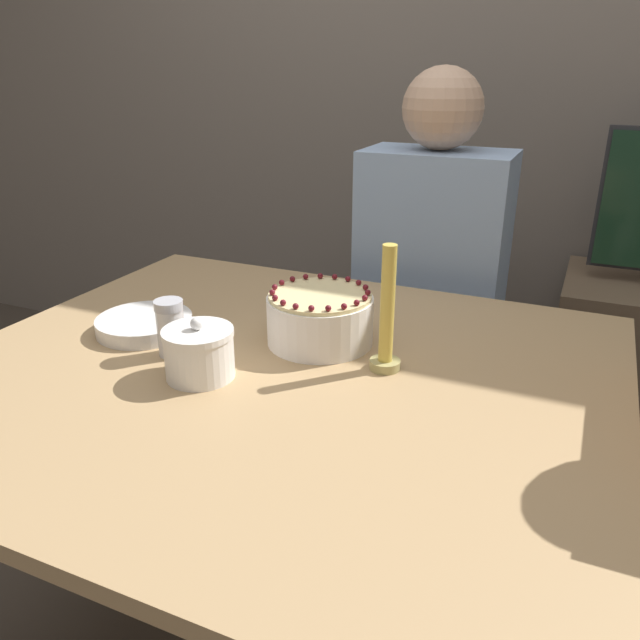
# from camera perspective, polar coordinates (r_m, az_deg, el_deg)

# --- Properties ---
(wall_behind) EXTENTS (8.00, 0.05, 2.60)m
(wall_behind) POSITION_cam_1_polar(r_m,az_deg,el_deg) (2.39, 12.58, 22.49)
(wall_behind) COLOR slate
(wall_behind) RESTS_ON ground_plane
(dining_table) EXTENTS (1.26, 1.10, 0.74)m
(dining_table) POSITION_cam_1_polar(r_m,az_deg,el_deg) (1.25, -4.05, -8.82)
(dining_table) COLOR tan
(dining_table) RESTS_ON ground_plane
(cake) EXTENTS (0.22, 0.22, 0.12)m
(cake) POSITION_cam_1_polar(r_m,az_deg,el_deg) (1.28, -0.00, 0.17)
(cake) COLOR white
(cake) RESTS_ON dining_table
(sugar_bowl) EXTENTS (0.13, 0.13, 0.12)m
(sugar_bowl) POSITION_cam_1_polar(r_m,az_deg,el_deg) (1.16, -10.99, -2.96)
(sugar_bowl) COLOR white
(sugar_bowl) RESTS_ON dining_table
(sugar_shaker) EXTENTS (0.06, 0.06, 0.11)m
(sugar_shaker) POSITION_cam_1_polar(r_m,az_deg,el_deg) (1.26, -13.50, -0.67)
(sugar_shaker) COLOR white
(sugar_shaker) RESTS_ON dining_table
(plate_stack) EXTENTS (0.20, 0.20, 0.03)m
(plate_stack) POSITION_cam_1_polar(r_m,az_deg,el_deg) (1.40, -15.75, -0.36)
(plate_stack) COLOR white
(plate_stack) RESTS_ON dining_table
(candle) EXTENTS (0.06, 0.06, 0.24)m
(candle) POSITION_cam_1_polar(r_m,az_deg,el_deg) (1.16, 6.12, -0.15)
(candle) COLOR tan
(candle) RESTS_ON dining_table
(person_man_blue_shirt) EXTENTS (0.40, 0.34, 1.28)m
(person_man_blue_shirt) POSITION_cam_1_polar(r_m,az_deg,el_deg) (1.88, 9.78, -0.41)
(person_man_blue_shirt) COLOR #595960
(person_man_blue_shirt) RESTS_ON ground_plane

